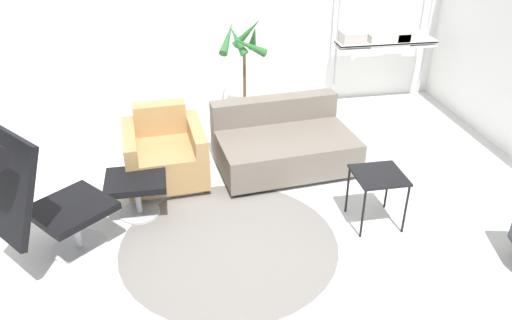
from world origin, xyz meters
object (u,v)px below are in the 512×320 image
Objects in this scene: armchair_red at (165,155)px; potted_plant at (244,87)px; lounge_chair at (29,190)px; side_table at (378,180)px; shelf_unit at (384,39)px; couch_low at (283,145)px; ottoman at (136,186)px.

potted_plant is (0.97, 1.12, 0.21)m from armchair_red.
lounge_chair is 2.53× the size of side_table.
lounge_chair is at bearing -145.43° from shelf_unit.
shelf_unit is (3.79, 2.61, 0.17)m from lounge_chair.
potted_plant reaches higher than lounge_chair.
armchair_red reaches higher than couch_low.
couch_low is 2.23m from shelf_unit.
armchair_red is 1.22m from couch_low.
lounge_chair is 0.95× the size of potted_plant.
couch_low is 1.12× the size of potted_plant.
armchair_red is 0.58× the size of couch_low.
ottoman is 1.61m from couch_low.
side_table is (0.56, -1.13, 0.19)m from couch_low.
ottoman is at bearing -126.20° from potted_plant.
couch_low is 0.73× the size of shelf_unit.
couch_low is 1.11m from potted_plant.
potted_plant is (1.23, 1.69, 0.20)m from ottoman.
lounge_chair reaches higher than side_table.
ottoman is 0.62× the size of armchair_red.
side_table is at bearing 110.68° from couch_low.
potted_plant reaches higher than couch_low.
lounge_chair is at bearing -140.02° from ottoman.
shelf_unit is (2.83, 1.47, 0.60)m from armchair_red.
couch_low is at bearing 79.36° from lounge_chair.
lounge_chair is 4.60m from shelf_unit.
couch_low is at bearing -77.12° from potted_plant.
shelf_unit is at bearing -145.04° from couch_low.
ottoman is 2.10m from potted_plant.
side_table reaches higher than ottoman.
ottoman is 3.75m from shelf_unit.
armchair_red is 1.50m from potted_plant.
potted_plant is 0.65× the size of shelf_unit.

